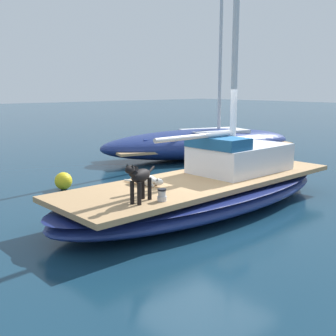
# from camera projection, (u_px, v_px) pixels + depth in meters

# --- Properties ---
(ground_plane) EXTENTS (120.00, 120.00, 0.00)m
(ground_plane) POSITION_uv_depth(u_px,v_px,m) (204.00, 209.00, 8.92)
(ground_plane) COLOR #143347
(sailboat_main) EXTENTS (2.75, 7.32, 0.66)m
(sailboat_main) POSITION_uv_depth(u_px,v_px,m) (204.00, 194.00, 8.86)
(sailboat_main) COLOR navy
(sailboat_main) RESTS_ON ground
(mast_main) EXTENTS (0.14, 2.27, 6.15)m
(mast_main) POSITION_uv_depth(u_px,v_px,m) (230.00, 45.00, 8.76)
(mast_main) COLOR silver
(mast_main) RESTS_ON sailboat_main
(cabin_house) EXTENTS (1.47, 2.26, 0.84)m
(cabin_house) POSITION_uv_depth(u_px,v_px,m) (238.00, 156.00, 9.47)
(cabin_house) COLOR silver
(cabin_house) RESTS_ON sailboat_main
(dog_black) EXTENTS (0.47, 0.89, 0.70)m
(dog_black) POSITION_uv_depth(u_px,v_px,m) (140.00, 178.00, 6.91)
(dog_black) COLOR black
(dog_black) RESTS_ON sailboat_main
(dog_white) EXTENTS (0.94, 0.41, 0.22)m
(dog_white) POSITION_uv_depth(u_px,v_px,m) (145.00, 179.00, 8.22)
(dog_white) COLOR silver
(dog_white) RESTS_ON sailboat_main
(deck_winch) EXTENTS (0.16, 0.16, 0.21)m
(deck_winch) POSITION_uv_depth(u_px,v_px,m) (162.00, 195.00, 7.05)
(deck_winch) COLOR #B7B7BC
(deck_winch) RESTS_ON sailboat_main
(coiled_rope) EXTENTS (0.32, 0.32, 0.04)m
(coiled_rope) POSITION_uv_depth(u_px,v_px,m) (151.00, 180.00, 8.55)
(coiled_rope) COLOR beige
(coiled_rope) RESTS_ON sailboat_main
(moored_boat_port_side) EXTENTS (4.47, 7.94, 7.98)m
(moored_boat_port_side) POSITION_uv_depth(u_px,v_px,m) (200.00, 143.00, 15.26)
(moored_boat_port_side) COLOR navy
(moored_boat_port_side) RESTS_ON ground
(mooring_buoy) EXTENTS (0.44, 0.44, 0.44)m
(mooring_buoy) POSITION_uv_depth(u_px,v_px,m) (63.00, 181.00, 10.57)
(mooring_buoy) COLOR yellow
(mooring_buoy) RESTS_ON ground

